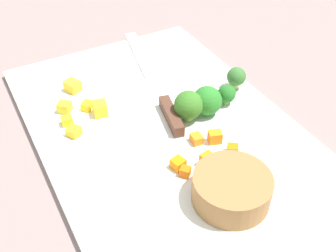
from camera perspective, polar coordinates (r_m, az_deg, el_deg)
The scene contains 21 objects.
ground_plane at distance 0.59m, azimuth 0.00°, elevation -1.62°, with size 4.00×4.00×0.00m, color gray.
cutting_board at distance 0.59m, azimuth 0.00°, elevation -1.18°, with size 0.54×0.34×0.01m, color white.
prep_bowl at distance 0.49m, azimuth 8.72°, elevation -8.51°, with size 0.09×0.09×0.04m, color olive.
chef_knife at distance 0.65m, azimuth -1.12°, elevation 4.49°, with size 0.31×0.08×0.02m.
carrot_dice_0 at distance 0.53m, azimuth 5.56°, elevation -4.77°, with size 0.02×0.02×0.02m, color orange.
carrot_dice_1 at distance 0.56m, azimuth 8.84°, elevation -3.19°, with size 0.01×0.01×0.01m, color orange.
carrot_dice_2 at distance 0.57m, azimuth 3.94°, elevation -1.76°, with size 0.01×0.02×0.01m, color orange.
carrot_dice_3 at distance 0.57m, azimuth 6.45°, elevation -1.52°, with size 0.01×0.02×0.02m, color orange.
carrot_dice_4 at distance 0.52m, azimuth 2.37°, elevation -6.26°, with size 0.01×0.01×0.01m, color orange.
carrot_dice_5 at distance 0.54m, azimuth 10.52°, elevation -5.11°, with size 0.01×0.01×0.01m, color orange.
carrot_dice_6 at distance 0.53m, azimuth 1.38°, elevation -5.20°, with size 0.02×0.02×0.01m, color orange.
pepper_dice_0 at distance 0.68m, azimuth -12.93°, elevation 5.37°, with size 0.02×0.02×0.02m, color yellow.
pepper_dice_1 at distance 0.62m, azimuth -9.30°, elevation 2.36°, with size 0.02×0.02×0.02m, color yellow.
pepper_dice_2 at distance 0.64m, azimuth -13.99°, elevation 2.52°, with size 0.02×0.02×0.02m, color yellow.
pepper_dice_3 at distance 0.63m, azimuth -11.03°, elevation 2.74°, with size 0.01×0.02×0.01m, color yellow.
pepper_dice_4 at distance 0.61m, azimuth -13.68°, elevation 0.71°, with size 0.01×0.02×0.01m, color yellow.
pepper_dice_5 at distance 0.59m, azimuth -12.78°, elevation -0.75°, with size 0.02×0.02×0.01m, color yellow.
broccoli_floret_0 at distance 0.63m, azimuth 8.04°, elevation 4.35°, with size 0.03×0.03×0.03m.
broccoli_floret_1 at distance 0.61m, azimuth 5.37°, elevation 3.44°, with size 0.04×0.04×0.04m.
broccoli_floret_2 at distance 0.59m, azimuth 2.82°, elevation 2.83°, with size 0.04×0.04×0.05m.
broccoli_floret_3 at distance 0.67m, azimuth 9.34°, elevation 6.64°, with size 0.03×0.03×0.04m.
Camera 1 is at (0.39, -0.21, 0.40)m, focal length 44.46 mm.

